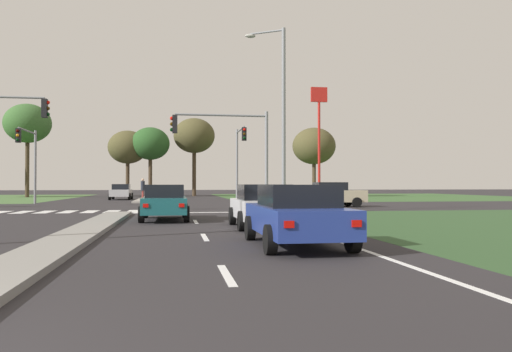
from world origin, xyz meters
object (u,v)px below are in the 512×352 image
(traffic_signal_far_right, at_px, (240,151))
(street_lamp_second, at_px, (280,110))
(treeline_second, at_px, (28,124))
(treeline_fifth, at_px, (194,136))
(fastfood_pole_sign, at_px, (319,117))
(car_silver_near, at_px, (121,192))
(car_beige_fifth, at_px, (332,194))
(car_white_fourth, at_px, (263,205))
(traffic_signal_near_right, at_px, (231,141))
(car_blue_second, at_px, (296,214))
(pedestrian_at_median, at_px, (143,187))
(treeline_third, at_px, (128,147))
(treeline_fourth, at_px, (150,144))
(car_teal_sixth, at_px, (165,202))
(treeline_sixth, at_px, (314,146))
(traffic_signal_far_left, at_px, (29,152))

(traffic_signal_far_right, bearing_deg, street_lamp_second, -88.20)
(treeline_second, xyz_separation_m, treeline_fifth, (18.93, 2.35, -0.90))
(street_lamp_second, distance_m, fastfood_pole_sign, 30.33)
(car_silver_near, xyz_separation_m, treeline_second, (-11.45, 10.89, 7.58))
(car_beige_fifth, bearing_deg, street_lamp_second, -35.80)
(car_white_fourth, distance_m, car_beige_fifth, 16.63)
(street_lamp_second, bearing_deg, traffic_signal_near_right, 144.62)
(car_blue_second, relative_size, car_white_fourth, 1.09)
(car_beige_fifth, distance_m, pedestrian_at_median, 18.63)
(car_beige_fifth, height_order, treeline_second, treeline_second)
(car_blue_second, xyz_separation_m, traffic_signal_far_right, (2.04, 26.93, 3.25))
(treeline_third, bearing_deg, car_white_fourth, -79.49)
(street_lamp_second, xyz_separation_m, treeline_fourth, (-8.14, 36.56, 1.00))
(car_white_fourth, xyz_separation_m, pedestrian_at_median, (-5.71, 28.47, 0.51))
(car_blue_second, height_order, car_white_fourth, car_white_fourth)
(car_blue_second, bearing_deg, treeline_fourth, 96.45)
(traffic_signal_far_right, distance_m, street_lamp_second, 13.34)
(car_teal_sixth, relative_size, traffic_signal_far_right, 0.79)
(traffic_signal_far_right, xyz_separation_m, treeline_fourth, (-7.72, 23.29, 2.26))
(car_beige_fifth, bearing_deg, treeline_sixth, 166.88)
(traffic_signal_far_left, xyz_separation_m, traffic_signal_far_right, (15.20, 0.08, 0.21))
(traffic_signal_far_right, xyz_separation_m, street_lamp_second, (0.42, -13.28, 1.26))
(car_blue_second, bearing_deg, treeline_third, 99.30)
(fastfood_pole_sign, bearing_deg, treeline_sixth, 80.57)
(car_beige_fifth, bearing_deg, car_white_fourth, -25.50)
(car_blue_second, height_order, traffic_signal_near_right, traffic_signal_near_right)
(traffic_signal_far_right, bearing_deg, treeline_sixth, 60.35)
(car_blue_second, relative_size, car_beige_fifth, 1.07)
(car_teal_sixth, relative_size, traffic_signal_near_right, 0.85)
(traffic_signal_near_right, xyz_separation_m, treeline_sixth, (13.43, 31.74, 2.21))
(car_silver_near, height_order, treeline_fifth, treeline_fifth)
(car_beige_fifth, distance_m, traffic_signal_near_right, 9.25)
(car_silver_near, distance_m, car_teal_sixth, 29.57)
(treeline_fourth, bearing_deg, street_lamp_second, -77.45)
(traffic_signal_near_right, bearing_deg, treeline_fifth, 90.81)
(car_beige_fifth, xyz_separation_m, treeline_fourth, (-12.96, 29.88, 5.45))
(car_silver_near, bearing_deg, car_white_fourth, 103.51)
(car_silver_near, height_order, treeline_second, treeline_second)
(traffic_signal_near_right, bearing_deg, treeline_second, 119.53)
(treeline_second, bearing_deg, traffic_signal_far_right, -46.73)
(traffic_signal_near_right, height_order, treeline_third, treeline_third)
(traffic_signal_near_right, bearing_deg, car_teal_sixth, -120.27)
(street_lamp_second, distance_m, treeline_fifth, 38.53)
(car_white_fourth, height_order, car_beige_fifth, car_beige_fifth)
(car_beige_fifth, height_order, treeline_fifth, treeline_fifth)
(car_silver_near, relative_size, treeline_second, 0.40)
(treeline_second, bearing_deg, car_silver_near, -43.56)
(car_white_fourth, relative_size, traffic_signal_far_right, 0.71)
(car_white_fourth, distance_m, treeline_fifth, 47.16)
(car_white_fourth, distance_m, traffic_signal_far_left, 25.47)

